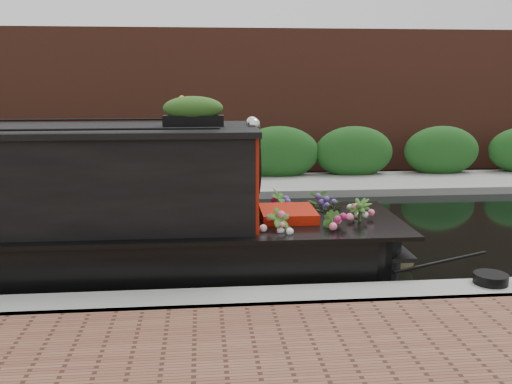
{
  "coord_description": "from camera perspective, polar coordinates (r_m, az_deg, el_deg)",
  "views": [
    {
      "loc": [
        0.38,
        -9.39,
        2.7
      ],
      "look_at": [
        1.23,
        -0.6,
        0.9
      ],
      "focal_mm": 40.0,
      "sensor_mm": 36.0,
      "label": 1
    }
  ],
  "objects": [
    {
      "name": "ground",
      "position": [
        9.78,
        -7.54,
        -4.61
      ],
      "size": [
        80.0,
        80.0,
        0.0
      ],
      "primitive_type": "plane",
      "color": "black",
      "rests_on": "ground"
    },
    {
      "name": "near_bank_coping",
      "position": [
        6.68,
        -8.49,
        -12.49
      ],
      "size": [
        40.0,
        0.6,
        0.5
      ],
      "primitive_type": "cube",
      "color": "gray",
      "rests_on": "ground"
    },
    {
      "name": "far_bank_path",
      "position": [
        13.86,
        -6.98,
        0.2
      ],
      "size": [
        40.0,
        2.4,
        0.34
      ],
      "primitive_type": "cube",
      "color": "gray",
      "rests_on": "ground"
    },
    {
      "name": "far_hedge",
      "position": [
        14.75,
        -6.9,
        0.88
      ],
      "size": [
        40.0,
        1.1,
        2.8
      ],
      "primitive_type": "cube",
      "color": "#1B4919",
      "rests_on": "ground"
    },
    {
      "name": "far_brick_wall",
      "position": [
        16.81,
        -6.74,
        2.2
      ],
      "size": [
        40.0,
        1.0,
        8.0
      ],
      "primitive_type": "cube",
      "color": "brown",
      "rests_on": "ground"
    },
    {
      "name": "rope_fender",
      "position": [
        8.51,
        14.27,
        -6.34
      ],
      "size": [
        0.29,
        0.35,
        0.29
      ],
      "primitive_type": "cylinder",
      "rotation": [
        1.57,
        0.0,
        0.0
      ],
      "color": "olive",
      "rests_on": "ground"
    },
    {
      "name": "coiled_mooring_rope",
      "position": [
        7.49,
        22.42,
        -8.01
      ],
      "size": [
        0.41,
        0.41,
        0.12
      ],
      "primitive_type": "cylinder",
      "color": "black",
      "rests_on": "near_bank_coping"
    }
  ]
}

